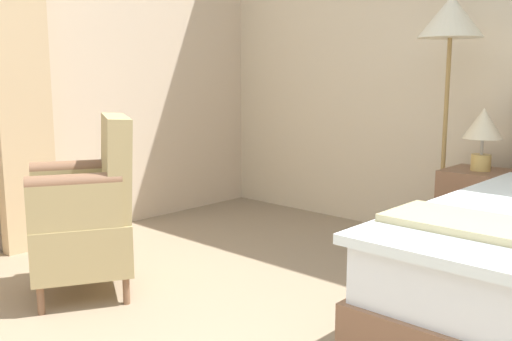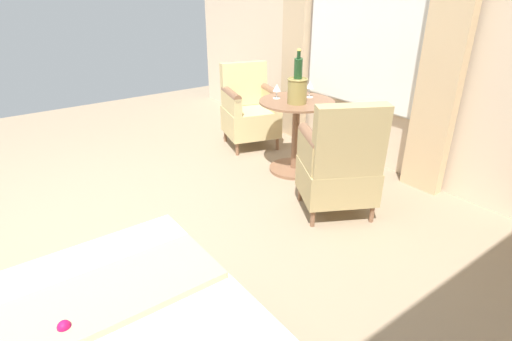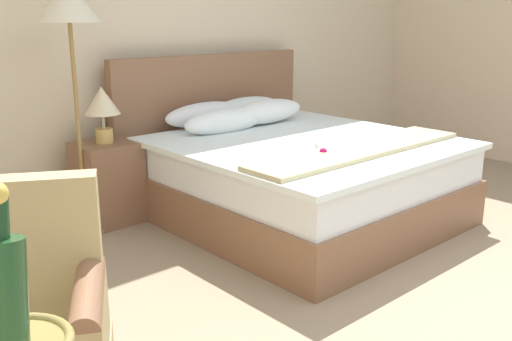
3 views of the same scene
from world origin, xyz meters
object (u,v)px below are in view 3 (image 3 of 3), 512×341
(nightstand, at_px, (108,183))
(floor_lamp_brass, at_px, (69,18))
(bedside_lamp, at_px, (102,105))
(bed, at_px, (290,171))

(nightstand, bearing_deg, floor_lamp_brass, -162.34)
(bedside_lamp, height_order, floor_lamp_brass, floor_lamp_brass)
(bed, relative_size, floor_lamp_brass, 1.24)
(nightstand, height_order, bedside_lamp, bedside_lamp)
(nightstand, distance_m, floor_lamp_brass, 1.16)
(bed, bearing_deg, floor_lamp_brass, 151.77)
(nightstand, distance_m, bedside_lamp, 0.56)
(bed, height_order, nightstand, bed)
(nightstand, bearing_deg, bedside_lamp, -180.00)
(bedside_lamp, xyz_separation_m, floor_lamp_brass, (-0.21, -0.07, 0.58))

